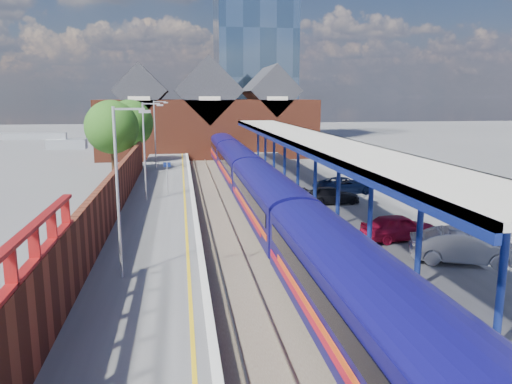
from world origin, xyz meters
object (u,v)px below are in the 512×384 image
(parked_car_blue, at_px, (344,186))
(lamp_post_b, at_px, (121,183))
(parked_car_dark, at_px, (331,195))
(platform_sign, at_px, (167,173))
(parked_car_red, at_px, (399,227))
(lamp_post_d, at_px, (156,130))
(parked_car_silver, at_px, (464,247))
(lamp_post_c, at_px, (146,145))
(train, at_px, (250,176))

(parked_car_blue, bearing_deg, lamp_post_b, 123.60)
(parked_car_dark, bearing_deg, platform_sign, 61.46)
(lamp_post_b, distance_m, parked_car_blue, 22.09)
(platform_sign, bearing_deg, parked_car_red, -49.79)
(lamp_post_d, height_order, parked_car_silver, lamp_post_d)
(parked_car_dark, distance_m, parked_car_blue, 3.81)
(parked_car_red, bearing_deg, lamp_post_d, 18.62)
(parked_car_blue, bearing_deg, platform_sign, 68.04)
(lamp_post_c, relative_size, parked_car_dark, 1.75)
(lamp_post_c, bearing_deg, parked_car_blue, 0.14)
(lamp_post_c, xyz_separation_m, lamp_post_d, (0.00, 16.00, 0.00))
(parked_car_silver, bearing_deg, lamp_post_b, 109.65)
(parked_car_dark, bearing_deg, parked_car_silver, -175.30)
(train, distance_m, parked_car_blue, 7.47)
(parked_car_red, distance_m, parked_car_dark, 9.32)
(train, xyz_separation_m, lamp_post_c, (-7.86, -2.69, 2.87))
(parked_car_red, bearing_deg, parked_car_silver, -169.42)
(train, bearing_deg, lamp_post_b, -112.80)
(lamp_post_d, bearing_deg, train, -59.45)
(lamp_post_b, distance_m, lamp_post_c, 16.00)
(lamp_post_b, xyz_separation_m, platform_sign, (1.36, 18.00, -2.30))
(lamp_post_d, relative_size, parked_car_blue, 1.47)
(train, height_order, parked_car_red, train)
(parked_car_silver, height_order, parked_car_dark, parked_car_silver)
(parked_car_blue, bearing_deg, train, 55.49)
(lamp_post_b, xyz_separation_m, lamp_post_d, (0.00, 32.00, 0.00))
(lamp_post_b, relative_size, parked_car_dark, 1.75)
(parked_car_red, bearing_deg, platform_sign, 33.31)
(parked_car_red, height_order, parked_car_blue, parked_car_red)
(parked_car_dark, bearing_deg, train, 35.90)
(lamp_post_b, relative_size, parked_car_silver, 1.51)
(lamp_post_d, xyz_separation_m, platform_sign, (1.36, -14.00, -2.30))
(lamp_post_b, bearing_deg, platform_sign, 85.67)
(train, distance_m, lamp_post_c, 8.79)
(lamp_post_d, xyz_separation_m, parked_car_silver, (14.85, -32.43, -3.23))
(platform_sign, height_order, parked_car_dark, platform_sign)
(train, xyz_separation_m, platform_sign, (-6.49, -0.69, 0.57))
(lamp_post_d, relative_size, platform_sign, 2.80)
(train, xyz_separation_m, parked_car_silver, (6.99, -19.12, -0.36))
(train, bearing_deg, parked_car_silver, -69.92)
(lamp_post_b, height_order, lamp_post_d, same)
(lamp_post_b, relative_size, lamp_post_d, 1.00)
(lamp_post_d, relative_size, parked_car_silver, 1.51)
(lamp_post_c, relative_size, platform_sign, 2.80)
(platform_sign, bearing_deg, lamp_post_c, -124.26)
(parked_car_silver, height_order, parked_car_blue, parked_car_silver)
(lamp_post_c, distance_m, parked_car_red, 18.75)
(parked_car_red, relative_size, parked_car_dark, 1.01)
(parked_car_red, xyz_separation_m, parked_car_blue, (1.22, 12.51, -0.03))
(train, xyz_separation_m, parked_car_red, (5.74, -15.16, -0.43))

